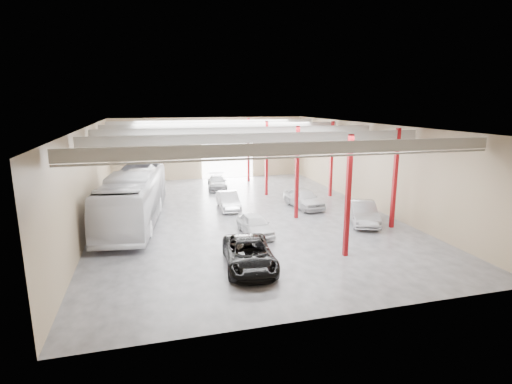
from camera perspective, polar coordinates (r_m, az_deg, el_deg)
name	(u,v)px	position (r m, az deg, el deg)	size (l,w,h in m)	color
depot_shell	(242,151)	(31.18, -2.05, 5.87)	(22.12, 32.12, 7.06)	#404044
coach_bus	(134,197)	(30.42, -17.01, -0.72)	(3.21, 13.74, 3.83)	silver
black_sedan	(249,254)	(21.56, -0.98, -8.86)	(2.54, 5.52, 1.53)	black
car_row_a	(255,224)	(26.73, -0.15, -4.66)	(1.68, 4.16, 1.42)	silver
car_row_b	(228,201)	(33.14, -3.98, -1.24)	(1.51, 4.32, 1.42)	silver
car_row_c	(217,182)	(40.99, -5.57, 1.39)	(1.90, 4.67, 1.36)	gray
car_right_near	(363,212)	(30.23, 14.99, -2.83)	(1.72, 4.93, 1.63)	#A3A3A8
car_right_far	(304,198)	(33.73, 6.84, -0.89)	(1.91, 4.75, 1.62)	silver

